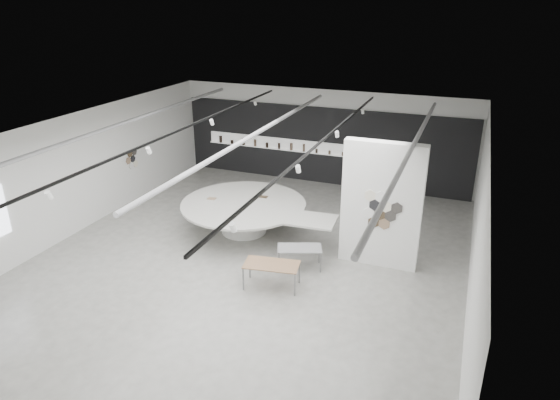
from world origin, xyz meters
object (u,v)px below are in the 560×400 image
at_px(display_island, 246,213).
at_px(sample_table_stone, 300,249).
at_px(sample_table_wood, 272,266).
at_px(partition_column, 381,205).
at_px(kitchen_counter, 388,182).

relative_size(display_island, sample_table_stone, 3.88).
distance_m(display_island, sample_table_wood, 3.42).
height_order(sample_table_wood, sample_table_stone, sample_table_wood).
bearing_deg(sample_table_stone, sample_table_wood, -106.10).
bearing_deg(partition_column, kitchen_counter, 97.04).
xyz_separation_m(display_island, sample_table_stone, (2.37, -1.55, -0.09)).
distance_m(sample_table_wood, sample_table_stone, 1.26).
relative_size(display_island, sample_table_wood, 3.46).
distance_m(partition_column, kitchen_counter, 5.72).
height_order(sample_table_stone, kitchen_counter, kitchen_counter).
relative_size(display_island, kitchen_counter, 2.83).
xyz_separation_m(partition_column, display_island, (-4.37, 0.49, -1.14)).
distance_m(partition_column, display_island, 4.54).
bearing_deg(kitchen_counter, sample_table_stone, -93.63).
height_order(display_island, kitchen_counter, kitchen_counter).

